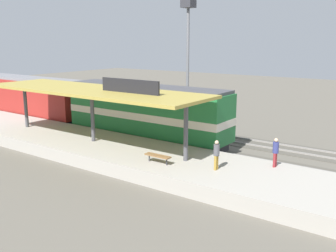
# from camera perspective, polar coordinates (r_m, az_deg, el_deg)

# --- Properties ---
(ground_plane) EXTENTS (120.00, 120.00, 0.00)m
(ground_plane) POSITION_cam_1_polar(r_m,az_deg,el_deg) (33.49, -2.69, -1.37)
(ground_plane) COLOR #5B564C
(track_near) EXTENTS (3.20, 110.00, 0.16)m
(track_near) POSITION_cam_1_polar(r_m,az_deg,el_deg) (31.99, -4.91, -2.01)
(track_near) COLOR #4E4941
(track_near) RESTS_ON ground
(track_far) EXTENTS (3.20, 110.00, 0.16)m
(track_far) POSITION_cam_1_polar(r_m,az_deg,el_deg) (35.49, -0.08, -0.50)
(track_far) COLOR #4E4941
(track_far) RESTS_ON ground
(platform) EXTENTS (6.00, 44.00, 0.90)m
(platform) POSITION_cam_1_polar(r_m,az_deg,el_deg) (28.67, -10.92, -3.05)
(platform) COLOR #9E998E
(platform) RESTS_ON ground
(station_canopy) EXTENTS (5.20, 18.00, 4.70)m
(station_canopy) POSITION_cam_1_polar(r_m,az_deg,el_deg) (27.80, -11.13, 5.05)
(station_canopy) COLOR #47474C
(station_canopy) RESTS_ON platform
(platform_bench) EXTENTS (0.44, 1.70, 0.50)m
(platform_bench) POSITION_cam_1_polar(r_m,az_deg,el_deg) (22.93, -1.52, -4.46)
(platform_bench) COLOR #333338
(platform_bench) RESTS_ON platform
(locomotive) EXTENTS (2.93, 14.43, 4.44)m
(locomotive) POSITION_cam_1_polar(r_m,az_deg,el_deg) (30.74, -3.34, 1.96)
(locomotive) COLOR #28282D
(locomotive) RESTS_ON track_near
(passenger_carriage_front) EXTENTS (2.90, 20.00, 4.24)m
(passenger_carriage_front) POSITION_cam_1_polar(r_m,az_deg,el_deg) (44.23, -21.83, 4.21)
(passenger_carriage_front) COLOR #28282D
(passenger_carriage_front) RESTS_ON track_near
(light_mast) EXTENTS (1.10, 1.10, 11.70)m
(light_mast) POSITION_cam_1_polar(r_m,az_deg,el_deg) (37.18, 2.97, 13.08)
(light_mast) COLOR slate
(light_mast) RESTS_ON ground
(person_waiting) EXTENTS (0.34, 0.34, 1.71)m
(person_waiting) POSITION_cam_1_polar(r_m,az_deg,el_deg) (22.98, 15.63, -3.57)
(person_waiting) COLOR maroon
(person_waiting) RESTS_ON platform
(person_walking) EXTENTS (0.34, 0.34, 1.71)m
(person_walking) POSITION_cam_1_polar(r_m,az_deg,el_deg) (21.82, 7.18, -4.05)
(person_walking) COLOR olive
(person_walking) RESTS_ON platform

